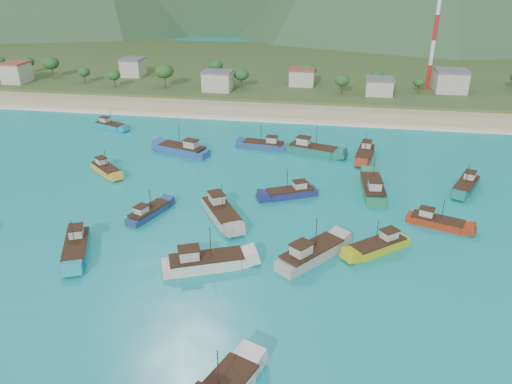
% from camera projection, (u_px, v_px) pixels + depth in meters
% --- Properties ---
extents(ground, '(600.00, 600.00, 0.00)m').
position_uv_depth(ground, '(243.00, 263.00, 72.57)').
color(ground, '#0C8578').
rests_on(ground, ground).
extents(beach, '(400.00, 18.00, 1.20)m').
position_uv_depth(beach, '(295.00, 112.00, 143.03)').
color(beach, beige).
rests_on(beach, ground).
extents(land, '(400.00, 110.00, 2.40)m').
position_uv_depth(land, '(310.00, 70.00, 197.44)').
color(land, '#385123').
rests_on(land, ground).
extents(surf_line, '(400.00, 2.50, 0.08)m').
position_uv_depth(surf_line, '(292.00, 122.00, 134.56)').
color(surf_line, white).
rests_on(surf_line, ground).
extents(village, '(210.88, 24.58, 6.37)m').
position_uv_depth(village, '(342.00, 81.00, 159.33)').
color(village, beige).
rests_on(village, ground).
extents(vegetation, '(272.48, 25.07, 8.09)m').
position_uv_depth(vegetation, '(308.00, 77.00, 162.04)').
color(vegetation, '#235623').
rests_on(vegetation, ground).
extents(radio_tower, '(1.20, 1.20, 45.72)m').
position_uv_depth(radio_tower, '(438.00, 15.00, 152.41)').
color(radio_tower, red).
rests_on(radio_tower, ground).
extents(boat_0, '(12.51, 7.05, 7.09)m').
position_uv_depth(boat_0, '(183.00, 150.00, 112.50)').
color(boat_0, '#24519A').
rests_on(boat_0, ground).
extents(boat_5, '(5.59, 9.25, 5.26)m').
position_uv_depth(boat_5, '(149.00, 213.00, 85.55)').
color(boat_5, navy).
rests_on(boat_5, ground).
extents(boat_7, '(8.77, 8.07, 5.45)m').
position_uv_depth(boat_7, '(106.00, 170.00, 102.96)').
color(boat_7, gold).
rests_on(boat_7, ground).
extents(boat_8, '(10.43, 4.09, 6.01)m').
position_uv_depth(boat_8, '(264.00, 145.00, 115.96)').
color(boat_8, navy).
rests_on(boat_8, ground).
extents(boat_10, '(9.50, 8.64, 5.87)m').
position_uv_depth(boat_10, '(379.00, 246.00, 75.48)').
color(boat_10, gold).
rests_on(boat_10, ground).
extents(boat_12, '(12.19, 7.77, 6.95)m').
position_uv_depth(boat_12, '(205.00, 263.00, 71.07)').
color(boat_12, silver).
rests_on(boat_12, ground).
extents(boat_15, '(6.77, 10.25, 5.87)m').
position_uv_depth(boat_15, '(466.00, 186.00, 95.46)').
color(boat_15, '#166C5C').
rests_on(boat_15, ground).
extents(boat_16, '(12.35, 6.75, 7.00)m').
position_uv_depth(boat_16, '(312.00, 150.00, 112.67)').
color(boat_16, '#1B6C5C').
rests_on(boat_16, ground).
extents(boat_17, '(9.95, 11.42, 6.95)m').
position_uv_depth(boat_17, '(311.00, 255.00, 73.01)').
color(boat_17, '#A89F99').
rests_on(boat_17, ground).
extents(boat_18, '(4.69, 10.86, 6.21)m').
position_uv_depth(boat_18, '(365.00, 154.00, 110.67)').
color(boat_18, '#9A2F19').
rests_on(boat_18, ground).
extents(boat_21, '(7.06, 11.09, 6.32)m').
position_uv_depth(boat_21, '(77.00, 248.00, 74.97)').
color(boat_21, teal).
rests_on(boat_21, ground).
extents(boat_22, '(9.52, 5.97, 5.42)m').
position_uv_depth(boat_22, '(110.00, 126.00, 129.65)').
color(boat_22, '#1288AA').
rests_on(boat_22, ground).
extents(boat_23, '(9.68, 5.68, 5.49)m').
position_uv_depth(boat_23, '(436.00, 222.00, 82.44)').
color(boat_23, '#A12A11').
rests_on(boat_23, ground).
extents(boat_26, '(9.26, 11.89, 7.00)m').
position_uv_depth(boat_26, '(221.00, 213.00, 85.00)').
color(boat_26, '#AEA69D').
rests_on(boat_26, ground).
extents(boat_30, '(9.95, 6.81, 5.72)m').
position_uv_depth(boat_30, '(291.00, 193.00, 92.53)').
color(boat_30, navy).
rests_on(boat_30, ground).
extents(boat_31, '(4.42, 12.26, 7.11)m').
position_uv_depth(boat_31, '(372.00, 189.00, 93.71)').
color(boat_31, '#21784E').
rests_on(boat_31, ground).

